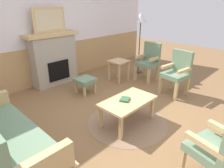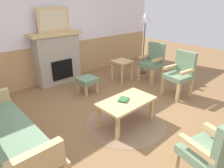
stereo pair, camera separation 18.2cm
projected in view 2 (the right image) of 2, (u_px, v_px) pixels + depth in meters
The scene contains 14 objects.
ground_plane at pixel (125, 117), 3.61m from camera, with size 14.00×14.00×0.00m, color olive.
wall_back at pixel (50, 30), 4.84m from camera, with size 7.20×0.14×2.70m.
fireplace at pixel (58, 58), 4.93m from camera, with size 1.30×0.44×1.28m.
framed_picture at pixel (54, 20), 4.58m from camera, with size 0.80×0.04×0.56m.
couch at pixel (4, 137), 2.46m from camera, with size 0.70×1.80×0.98m.
coffee_table at pixel (126, 103), 3.29m from camera, with size 0.96×0.56×0.44m.
round_rug at pixel (126, 122), 3.44m from camera, with size 1.39×1.39×0.01m, color #896B51.
book_on_table at pixel (123, 100), 3.26m from camera, with size 0.18×0.14×0.03m, color #33663D.
footstool at pixel (87, 81), 4.48m from camera, with size 0.40×0.40×0.36m.
armchair_near_fireplace at pixel (180, 72), 4.27m from camera, with size 0.54×0.54×0.98m.
armchair_by_window_left at pixel (153, 60), 5.10m from camera, with size 0.48×0.48×0.98m.
armchair_front_center at pixel (215, 152), 2.02m from camera, with size 0.58×0.58×0.98m.
side_table at pixel (122, 65), 5.09m from camera, with size 0.44×0.44×0.55m.
floor_lamp_by_chairs at pixel (145, 22), 5.28m from camera, with size 0.36×0.36×1.68m.
Camera 2 is at (-2.28, -2.09, 1.96)m, focal length 31.57 mm.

